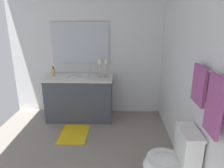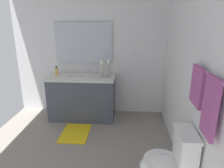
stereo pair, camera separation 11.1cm
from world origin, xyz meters
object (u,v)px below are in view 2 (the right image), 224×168
Objects in this scene: towel_bar at (208,74)px; toilet at (168,164)px; bath_mat at (75,133)px; vanity_cabinet at (82,97)px; candle_holder_tall at (108,68)px; towel_center at (210,108)px; towel_near_vanity at (197,86)px; soap_bottle at (57,71)px; mirror at (83,43)px; candle_holder_short at (102,68)px; sink_basin at (82,79)px.

toilet is at bearing -117.99° from towel_bar.
bath_mat is (-1.12, -1.28, -0.36)m from toilet.
vanity_cabinet is 0.75m from candle_holder_tall.
towel_center is 2.34m from bath_mat.
soap_bottle is at bearing -131.55° from towel_near_vanity.
towel_bar reaches higher than vanity_cabinet.
candle_holder_short is (0.30, 0.38, -0.40)m from mirror.
vanity_cabinet is 2.58m from towel_bar.
candle_holder_short is 1.20m from bath_mat.
candle_holder_short is 1.81× the size of soap_bottle.
towel_near_vanity and towel_center have the same top height.
vanity_cabinet is 3.87× the size of candle_holder_tall.
towel_bar is at bearing 174.05° from towel_center.
toilet reaches higher than bath_mat.
bath_mat is at bearing -125.64° from towel_near_vanity.
bath_mat is at bearing -131.17° from toilet.
candle_holder_short is 0.86m from soap_bottle.
towel_center is (2.03, 0.99, 0.17)m from candle_holder_tall.
vanity_cabinet is 6.81× the size of soap_bottle.
vanity_cabinet is 0.67m from soap_bottle.
towel_bar is at bearing 28.45° from candle_holder_tall.
soap_bottle is 2.78m from towel_bar.
mirror is 3.29× the size of candle_holder_short.
towel_center is (2.31, 1.48, -0.24)m from mirror.
sink_basin is at bearing -138.74° from towel_near_vanity.
towel_near_vanity is 0.62× the size of bath_mat.
towel_center reaches higher than sink_basin.
toilet is 1.73m from bath_mat.
towel_near_vanity is (-0.17, -0.02, -0.17)m from towel_bar.
bath_mat is at bearing -32.43° from candle_holder_short.
towel_bar is 1.15× the size of bath_mat.
mirror is 2.61m from towel_bar.
mirror is at bearing -147.37° from towel_center.
vanity_cabinet is 2.62m from towel_center.
soap_bottle is (-0.04, -0.47, 0.48)m from vanity_cabinet.
towel_near_vanity reaches higher than towel_bar.
mirror is (-0.28, -0.00, 0.61)m from sink_basin.
sink_basin is 0.38× the size of mirror.
towel_near_vanity is at bearing 36.97° from mirror.
vanity_cabinet is at bearing -143.92° from towel_center.
sink_basin is 0.67× the size of bath_mat.
candle_holder_tall is 2.15m from towel_bar.
candle_holder_tall reaches higher than soap_bottle.
soap_bottle is 0.36× the size of towel_center.
sink_basin is at bearing -90.51° from candle_holder_tall.
candle_holder_short is at bearing 147.57° from bath_mat.
toilet is 2.02× the size of towel_near_vanity.
vanity_cabinet is 0.36m from sink_basin.
sink_basin is 1.24× the size of candle_holder_short.
toilet is (1.74, 1.28, -0.40)m from sink_basin.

